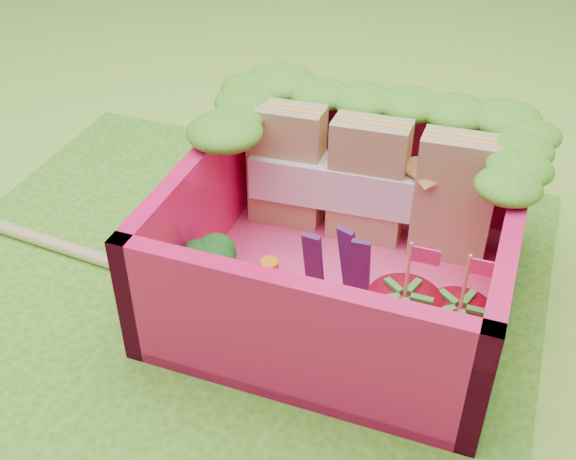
# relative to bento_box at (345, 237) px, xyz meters

# --- Properties ---
(ground) EXTENTS (14.00, 14.00, 0.00)m
(ground) POSITION_rel_bento_box_xyz_m (-0.48, -0.26, -0.31)
(ground) COLOR #7ED23B
(ground) RESTS_ON ground
(placemat) EXTENTS (2.60, 2.60, 0.03)m
(placemat) POSITION_rel_bento_box_xyz_m (-0.48, -0.26, -0.29)
(placemat) COLOR #4C9B23
(placemat) RESTS_ON ground
(bento_floor) EXTENTS (1.30, 1.30, 0.05)m
(bento_floor) POSITION_rel_bento_box_xyz_m (0.00, 0.00, -0.25)
(bento_floor) COLOR #FF4186
(bento_floor) RESTS_ON placemat
(bento_box) EXTENTS (1.30, 1.30, 0.55)m
(bento_box) POSITION_rel_bento_box_xyz_m (0.00, 0.00, 0.00)
(bento_box) COLOR #FF155F
(bento_box) RESTS_ON placemat
(lettuce_ruffle) EXTENTS (1.43, 0.77, 0.11)m
(lettuce_ruffle) POSITION_rel_bento_box_xyz_m (-0.00, 0.45, 0.33)
(lettuce_ruffle) COLOR #2B7E17
(lettuce_ruffle) RESTS_ON bento_box
(sandwich_stack) EXTENTS (1.07, 0.24, 0.57)m
(sandwich_stack) POSITION_rel_bento_box_xyz_m (0.01, 0.34, 0.05)
(sandwich_stack) COLOR tan
(sandwich_stack) RESTS_ON bento_floor
(broccoli) EXTENTS (0.31, 0.31, 0.24)m
(broccoli) POSITION_rel_bento_box_xyz_m (-0.51, -0.28, -0.06)
(broccoli) COLOR #71AE54
(broccoli) RESTS_ON bento_floor
(carrot_sticks) EXTENTS (0.21, 0.14, 0.28)m
(carrot_sticks) POSITION_rel_bento_box_xyz_m (-0.27, -0.34, -0.09)
(carrot_sticks) COLOR orange
(carrot_sticks) RESTS_ON bento_floor
(purple_wedges) EXTENTS (0.25, 0.11, 0.38)m
(purple_wedges) POSITION_rel_bento_box_xyz_m (0.03, -0.15, -0.04)
(purple_wedges) COLOR #421A5E
(purple_wedges) RESTS_ON bento_floor
(strawberry_left) EXTENTS (0.26, 0.26, 0.50)m
(strawberry_left) POSITION_rel_bento_box_xyz_m (0.31, -0.31, -0.09)
(strawberry_left) COLOR red
(strawberry_left) RESTS_ON bento_floor
(strawberry_right) EXTENTS (0.24, 0.24, 0.48)m
(strawberry_right) POSITION_rel_bento_box_xyz_m (0.50, -0.28, -0.10)
(strawberry_right) COLOR red
(strawberry_right) RESTS_ON bento_floor
(snap_peas) EXTENTS (0.60, 0.57, 0.05)m
(snap_peas) POSITION_rel_bento_box_xyz_m (0.40, -0.23, -0.20)
(snap_peas) COLOR #65BD3B
(snap_peas) RESTS_ON bento_floor
(chopsticks) EXTENTS (2.25, 0.24, 0.05)m
(chopsticks) POSITION_rel_bento_box_xyz_m (-1.37, -0.17, -0.25)
(chopsticks) COLOR #DDB179
(chopsticks) RESTS_ON placemat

